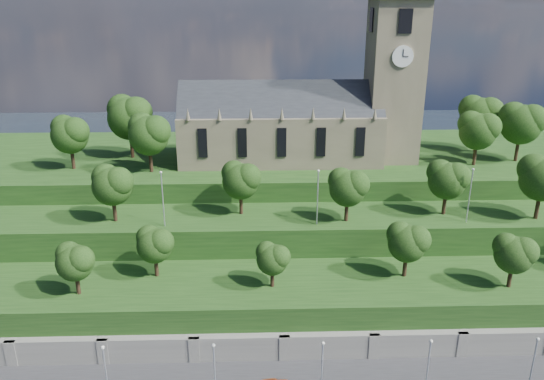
{
  "coord_description": "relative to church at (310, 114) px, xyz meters",
  "views": [
    {
      "loc": [
        -7.94,
        -38.11,
        40.09
      ],
      "look_at": [
        -5.8,
        30.0,
        15.41
      ],
      "focal_mm": 35.0,
      "sensor_mm": 36.0,
      "label": 1
    }
  ],
  "objects": [
    {
      "name": "lamp_posts_upper",
      "position": [
        -0.79,
        -19.98,
        -6.14
      ],
      "size": [
        40.36,
        0.36,
        7.57
      ],
      "color": "#B2B2B7",
      "rests_on": "embankment_upper"
    },
    {
      "name": "trees_hilltop",
      "position": [
        -0.07,
        -1.04,
        -1.09
      ],
      "size": [
        77.77,
        16.27,
        10.46
      ],
      "color": "black",
      "rests_on": "hilltop"
    },
    {
      "name": "trees_upper",
      "position": [
        4.95,
        -17.9,
        -5.12
      ],
      "size": [
        62.95,
        8.48,
        8.89
      ],
      "color": "black",
      "rests_on": "embankment_upper"
    },
    {
      "name": "trees_lower",
      "position": [
        2.28,
        -27.91,
        -10.15
      ],
      "size": [
        67.22,
        8.37,
        6.94
      ],
      "color": "black",
      "rests_on": "embankment_lower"
    },
    {
      "name": "hilltop",
      "position": [
        -0.79,
        4.02,
        -15.02
      ],
      "size": [
        160.0,
        32.0,
        15.0
      ],
      "primitive_type": "cube",
      "color": "#1C3D14",
      "rests_on": "ground"
    },
    {
      "name": "retaining_wall",
      "position": [
        -0.79,
        -34.01,
        -20.02
      ],
      "size": [
        160.0,
        2.1,
        5.0
      ],
      "color": "slate",
      "rests_on": "ground"
    },
    {
      "name": "church",
      "position": [
        0.0,
        0.0,
        0.0
      ],
      "size": [
        38.6,
        12.35,
        27.6
      ],
      "color": "#695E49",
      "rests_on": "hilltop"
    },
    {
      "name": "embankment_lower",
      "position": [
        -0.79,
        -27.98,
        -18.52
      ],
      "size": [
        160.0,
        12.0,
        8.0
      ],
      "primitive_type": "cube",
      "color": "#1C3D14",
      "rests_on": "ground"
    },
    {
      "name": "embankment_upper",
      "position": [
        -0.79,
        -16.98,
        -16.52
      ],
      "size": [
        160.0,
        10.0,
        12.0
      ],
      "primitive_type": "cube",
      "color": "#1C3D14",
      "rests_on": "ground"
    },
    {
      "name": "lamp_posts_promenade",
      "position": [
        -2.79,
        -43.48,
        -15.62
      ],
      "size": [
        60.36,
        0.36,
        8.56
      ],
      "color": "#B2B2B7",
      "rests_on": "promenade"
    }
  ]
}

